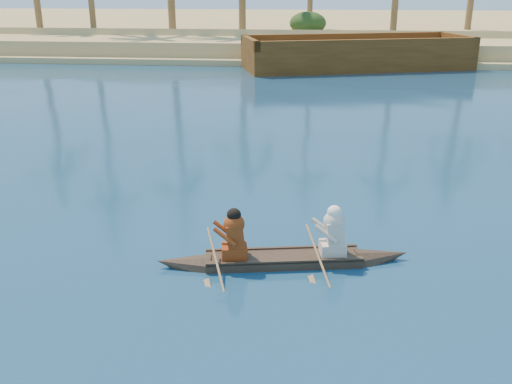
# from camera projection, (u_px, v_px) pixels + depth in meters

# --- Properties ---
(ground) EXTENTS (160.00, 160.00, 0.00)m
(ground) POSITION_uv_depth(u_px,v_px,m) (456.00, 195.00, 13.77)
(ground) COLOR navy
(ground) RESTS_ON ground
(sandy_embankment) EXTENTS (150.00, 51.00, 1.50)m
(sandy_embankment) POSITION_uv_depth(u_px,v_px,m) (352.00, 29.00, 57.37)
(sandy_embankment) COLOR tan
(sandy_embankment) RESTS_ON ground
(shrub_cluster) EXTENTS (100.00, 6.00, 2.40)m
(shrub_cluster) POSITION_uv_depth(u_px,v_px,m) (364.00, 35.00, 42.77)
(shrub_cluster) COLOR #1C3C15
(shrub_cluster) RESTS_ON ground
(canoe) EXTENTS (4.65, 1.42, 1.27)m
(canoe) POSITION_uv_depth(u_px,v_px,m) (284.00, 251.00, 10.33)
(canoe) COLOR #402F23
(canoe) RESTS_ON ground
(barge_mid) EXTENTS (14.04, 8.12, 2.22)m
(barge_mid) POSITION_uv_depth(u_px,v_px,m) (357.00, 55.00, 34.15)
(barge_mid) COLOR brown
(barge_mid) RESTS_ON ground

